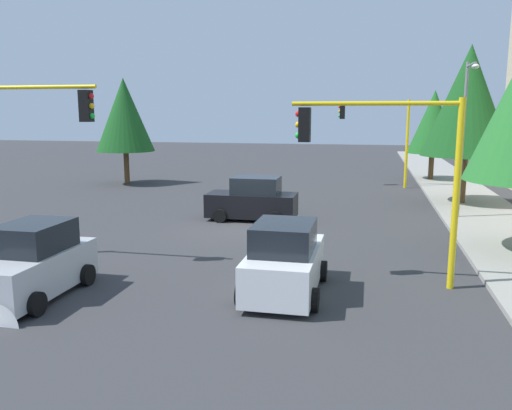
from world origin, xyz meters
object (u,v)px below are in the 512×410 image
tree_opposite_side (124,115)px  street_lamp_curbside (465,124)px  traffic_signal_near_right (21,137)px  tree_roadside_mid (468,101)px  car_black (253,200)px  traffic_signal_near_left (386,154)px  car_silver (33,264)px  car_white (285,261)px  tree_roadside_far (434,122)px  traffic_signal_far_left (379,126)px

tree_opposite_side → street_lamp_curbside: bearing=67.4°
tree_opposite_side → traffic_signal_near_right: bearing=16.4°
tree_roadside_mid → car_black: tree_roadside_mid is taller
traffic_signal_near_left → street_lamp_curbside: (-9.61, 3.58, 0.63)m
tree_opposite_side → car_silver: (21.03, 7.58, -3.76)m
street_lamp_curbside → car_white: street_lamp_curbside is taller
car_white → traffic_signal_near_left: bearing=117.9°
car_silver → car_white: (-1.66, 6.47, 0.00)m
traffic_signal_near_left → car_black: (-8.00, -5.55, -2.82)m
tree_roadside_far → car_white: size_ratio=1.63×
tree_roadside_far → traffic_signal_near_left: bearing=-9.2°
traffic_signal_near_right → tree_roadside_far: (-24.00, 15.21, 0.09)m
tree_roadside_far → traffic_signal_far_left: bearing=-43.6°
tree_opposite_side → car_silver: size_ratio=1.89×
tree_opposite_side → car_silver: tree_opposite_side is taller
car_black → car_white: size_ratio=1.03×
traffic_signal_far_left → street_lamp_curbside: street_lamp_curbside is taller
car_black → tree_opposite_side: bearing=-132.1°
traffic_signal_far_left → tree_opposite_side: (2.00, -16.69, 0.68)m
car_white → street_lamp_curbside: bearing=150.7°
tree_roadside_far → car_black: tree_roadside_far is taller
tree_opposite_side → car_white: tree_opposite_side is taller
traffic_signal_near_left → tree_opposite_side: (-18.00, -16.62, 0.94)m
traffic_signal_near_right → car_black: traffic_signal_near_right is taller
traffic_signal_near_right → tree_roadside_mid: size_ratio=0.70×
tree_roadside_far → street_lamp_curbside: bearing=-1.2°
traffic_signal_near_right → street_lamp_curbside: bearing=122.8°
car_silver → car_black: bearing=162.4°
traffic_signal_far_left → street_lamp_curbside: bearing=18.7°
traffic_signal_near_right → tree_roadside_far: bearing=147.6°
street_lamp_curbside → tree_roadside_far: street_lamp_curbside is taller
tree_roadside_far → car_black: size_ratio=1.58×
tree_opposite_side → car_black: bearing=47.9°
traffic_signal_near_left → tree_roadside_far: (-24.00, 3.88, 0.44)m
tree_opposite_side → tree_roadside_far: tree_opposite_side is taller
traffic_signal_near_left → car_white: bearing=-62.1°
traffic_signal_far_left → car_black: size_ratio=1.40×
traffic_signal_far_left → car_black: (12.00, -5.61, -3.08)m
street_lamp_curbside → tree_roadside_mid: 4.58m
traffic_signal_near_left → car_silver: traffic_signal_near_left is taller
tree_opposite_side → car_black: 15.39m
car_silver → car_white: size_ratio=0.96×
street_lamp_curbside → tree_roadside_far: size_ratio=1.10×
car_silver → street_lamp_curbside: bearing=135.0°
traffic_signal_near_right → traffic_signal_far_left: traffic_signal_near_right is taller
car_silver → tree_roadside_mid: bearing=141.7°
traffic_signal_far_left → tree_roadside_far: tree_roadside_far is taller
tree_opposite_side → car_white: 24.22m
tree_roadside_mid → car_white: bearing=-24.3°
car_black → car_silver: size_ratio=1.07×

